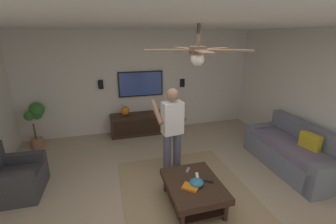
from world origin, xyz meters
TOP-DOWN VIEW (x-y plane):
  - ground_plane at (0.00, 0.00)m, footprint 7.30×7.30m
  - wall_back_tv at (3.09, 0.00)m, footprint 0.10×6.21m
  - ceiling_slab at (0.00, 0.00)m, footprint 6.28×6.21m
  - area_rug at (0.07, -0.23)m, footprint 2.59×2.08m
  - couch at (0.34, -2.50)m, footprint 1.92×0.91m
  - armchair at (0.89, 2.50)m, footprint 0.83×0.84m
  - coffee_table at (-0.13, -0.23)m, footprint 1.00×0.80m
  - media_console at (2.76, 0.03)m, footprint 0.45×1.70m
  - tv at (3.00, 0.03)m, footprint 0.05×1.15m
  - person_standing at (0.79, -0.16)m, footprint 0.59×0.59m
  - potted_plant_tall at (2.65, 2.49)m, footprint 0.38×0.42m
  - bowl at (-0.20, -0.25)m, footprint 0.21×0.21m
  - remote_white at (0.00, -0.34)m, footprint 0.16×0.09m
  - remote_black at (-0.17, -0.45)m, footprint 0.12×0.15m
  - remote_grey at (0.18, -0.26)m, footprint 0.15×0.12m
  - book at (-0.24, -0.14)m, footprint 0.26×0.27m
  - vase_round at (2.79, 0.49)m, footprint 0.22×0.22m
  - wall_speaker_left at (3.01, -1.11)m, footprint 0.06×0.12m
  - wall_speaker_right at (3.01, 1.03)m, footprint 0.06×0.12m
  - ceiling_fan at (-0.33, -0.14)m, footprint 1.20×1.16m

SIDE VIEW (x-z plane):
  - ground_plane at x=0.00m, z-range 0.00..0.00m
  - area_rug at x=0.07m, z-range 0.00..0.01m
  - media_console at x=2.76m, z-range 0.00..0.55m
  - armchair at x=0.89m, z-range -0.13..0.69m
  - coffee_table at x=-0.13m, z-range 0.10..0.50m
  - couch at x=0.34m, z-range -0.12..0.75m
  - remote_white at x=0.00m, z-range 0.40..0.42m
  - remote_black at x=-0.17m, z-range 0.40..0.42m
  - remote_grey at x=0.18m, z-range 0.40..0.42m
  - book at x=-0.24m, z-range 0.40..0.44m
  - bowl at x=-0.20m, z-range 0.40..0.49m
  - vase_round at x=2.79m, z-range 0.55..0.77m
  - potted_plant_tall at x=2.65m, z-range 0.18..1.24m
  - person_standing at x=0.79m, z-range 0.11..1.75m
  - wall_speaker_left at x=3.01m, z-range 1.14..1.36m
  - tv at x=3.00m, z-range 0.97..1.62m
  - wall_back_tv at x=3.09m, z-range 0.00..2.63m
  - wall_speaker_right at x=3.01m, z-range 1.22..1.44m
  - ceiling_fan at x=-0.33m, z-range 2.07..2.53m
  - ceiling_slab at x=0.00m, z-range 2.63..2.73m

